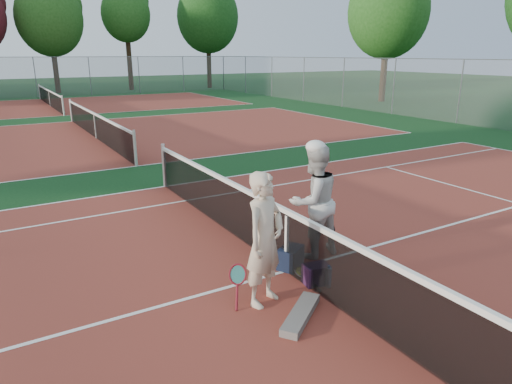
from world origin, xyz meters
TOP-DOWN VIEW (x-y plane):
  - ground at (0.00, 0.00)m, footprint 130.00×130.00m
  - court_main at (0.00, 0.00)m, footprint 23.77×10.97m
  - court_far_a at (0.00, 13.50)m, footprint 23.77×10.97m
  - court_far_b at (0.00, 27.00)m, footprint 23.77×10.97m
  - net_main at (0.00, 0.00)m, footprint 0.10×10.98m
  - net_far_a at (0.00, 13.50)m, footprint 0.10×10.98m
  - net_far_b at (0.00, 27.00)m, footprint 0.10×10.98m
  - fence_back at (0.00, 34.00)m, footprint 32.00×0.06m
  - fence_right at (16.00, 6.75)m, footprint 0.06×54.50m
  - player_a at (-0.76, -0.60)m, footprint 0.79×0.67m
  - player_b at (0.72, 0.30)m, footprint 0.95×0.75m
  - racket_red at (-1.08, -0.42)m, footprint 0.41×0.42m
  - racket_black_held at (1.01, 0.24)m, footprint 0.38×0.38m
  - racket_spare at (0.07, -0.34)m, footprint 0.30×0.61m
  - sports_bag_navy at (0.13, 0.08)m, footprint 0.53×0.48m
  - sports_bag_purple at (0.16, -0.55)m, footprint 0.41×0.31m
  - net_cover_canvas at (-0.58, -1.19)m, footprint 0.94×0.78m
  - water_bottle at (0.25, -0.72)m, footprint 0.09×0.09m
  - tree_back_3 at (1.99, 37.71)m, footprint 5.30×5.30m
  - tree_back_4 at (8.44, 38.13)m, footprint 4.29×4.29m
  - tree_back_5 at (15.86, 36.84)m, footprint 5.81×5.81m
  - tree_right_1 at (20.69, 18.45)m, footprint 5.41×5.41m

SIDE VIEW (x-z plane):
  - ground at x=0.00m, z-range 0.00..0.00m
  - court_main at x=0.00m, z-range 0.00..0.01m
  - court_far_a at x=0.00m, z-range 0.00..0.01m
  - court_far_b at x=0.00m, z-range 0.00..0.01m
  - net_cover_canvas at x=-0.58m, z-range 0.00..0.10m
  - racket_spare at x=0.07m, z-range 0.00..0.15m
  - sports_bag_purple at x=0.16m, z-range 0.00..0.30m
  - water_bottle at x=0.25m, z-range 0.00..0.30m
  - sports_bag_navy at x=0.13m, z-range 0.00..0.34m
  - racket_red at x=-1.08m, z-range 0.00..0.53m
  - racket_black_held at x=1.01m, z-range 0.00..0.56m
  - net_main at x=0.00m, z-range 0.00..1.02m
  - net_far_a at x=0.00m, z-range 0.00..1.02m
  - net_far_b at x=0.00m, z-range 0.00..1.02m
  - player_a at x=-0.76m, z-range 0.00..1.83m
  - player_b at x=0.72m, z-range 0.00..1.89m
  - fence_back at x=0.00m, z-range 0.00..3.00m
  - fence_right at x=16.00m, z-range 0.00..3.00m
  - tree_right_1 at x=20.69m, z-range 1.41..10.48m
  - tree_back_3 at x=1.99m, z-range 1.46..10.52m
  - tree_back_5 at x=15.86m, z-range 1.60..11.52m
  - tree_back_4 at x=8.44m, z-range 2.04..11.16m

